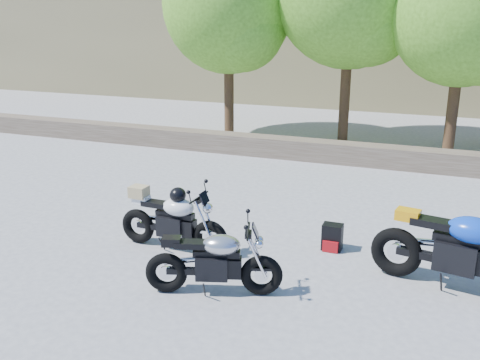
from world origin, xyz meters
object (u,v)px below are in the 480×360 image
Objects in this scene: backpack at (332,237)px; blue_bike at (460,251)px; white_bike at (172,219)px; silver_bike at (214,263)px.

blue_bike is at bearing -20.91° from backpack.
blue_bike is (4.11, 0.17, 0.06)m from white_bike.
blue_bike is (2.95, 1.21, 0.12)m from silver_bike.
backpack is (2.32, 0.85, -0.30)m from white_bike.
white_bike reaches higher than silver_bike.
backpack is (-1.79, 0.69, -0.36)m from blue_bike.
white_bike is at bearing -159.66° from backpack.
backpack is at bearing 22.10° from white_bike.
silver_bike is at bearing -40.15° from white_bike.
white_bike is 2.49m from backpack.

